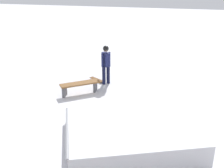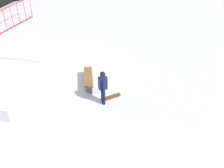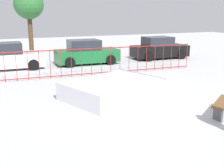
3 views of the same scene
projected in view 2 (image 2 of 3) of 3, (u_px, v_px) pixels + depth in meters
name	position (u px, v px, depth m)	size (l,w,h in m)	color
ground_plane	(36.00, 91.00, 14.35)	(60.00, 60.00, 0.00)	silver
skate_ramp	(4.00, 81.00, 14.45)	(5.97, 4.35, 0.74)	silver
skater	(103.00, 85.00, 13.12)	(0.42, 0.43, 1.73)	black
skateboard	(112.00, 96.00, 13.96)	(0.77, 0.61, 0.09)	#593314
park_bench	(88.00, 78.00, 14.56)	(1.53, 1.26, 0.48)	brown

